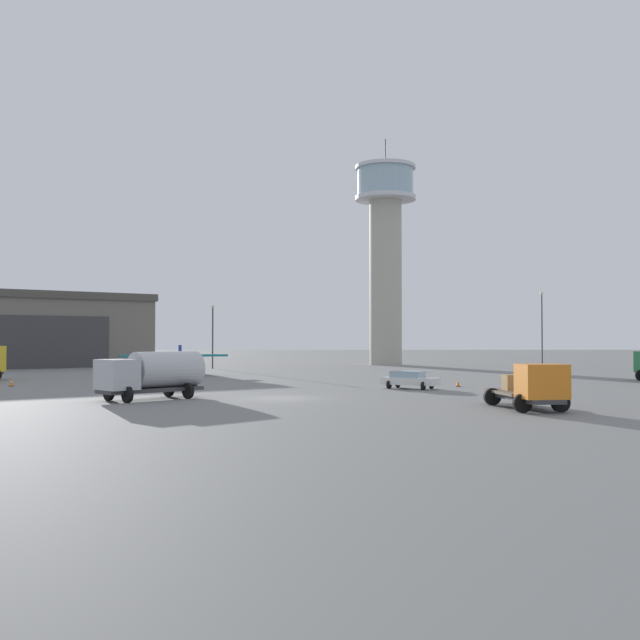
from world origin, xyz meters
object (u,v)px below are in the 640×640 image
at_px(traffic_cone_near_left, 11,382).
at_px(traffic_cone_near_right, 111,384).
at_px(airplane_teal, 175,362).
at_px(car_white, 409,379).
at_px(truck_flatbed_orange, 532,387).
at_px(control_tower, 385,243).
at_px(traffic_cone_mid_apron, 458,383).
at_px(truck_fuel_tanker_silver, 153,373).
at_px(light_post_west, 213,330).
at_px(light_post_east, 542,323).

bearing_deg(traffic_cone_near_left, traffic_cone_near_right, -14.31).
relative_size(airplane_teal, car_white, 2.39).
xyz_separation_m(truck_flatbed_orange, traffic_cone_near_right, (-27.38, 18.57, -0.96)).
xyz_separation_m(airplane_teal, traffic_cone_near_left, (-10.64, -15.04, -1.21)).
height_order(airplane_teal, truck_flatbed_orange, airplane_teal).
height_order(control_tower, traffic_cone_near_left, control_tower).
distance_m(car_white, traffic_cone_mid_apron, 5.06).
xyz_separation_m(truck_fuel_tanker_silver, car_white, (17.84, 9.08, -0.95)).
bearing_deg(light_post_west, truck_flatbed_orange, -66.62).
bearing_deg(car_white, light_post_west, 150.25).
distance_m(control_tower, traffic_cone_near_left, 61.91).
xyz_separation_m(truck_fuel_tanker_silver, traffic_cone_near_right, (-5.49, 10.84, -1.41)).
height_order(truck_flatbed_orange, traffic_cone_mid_apron, truck_flatbed_orange).
height_order(airplane_teal, car_white, airplane_teal).
relative_size(car_white, traffic_cone_mid_apron, 7.51).
bearing_deg(airplane_teal, car_white, -149.66).
relative_size(truck_flatbed_orange, traffic_cone_near_right, 12.04).
bearing_deg(traffic_cone_near_right, light_post_west, 84.27).
bearing_deg(car_white, traffic_cone_near_left, -154.12).
distance_m(control_tower, airplane_teal, 44.12).
relative_size(light_post_east, traffic_cone_mid_apron, 17.07).
bearing_deg(traffic_cone_mid_apron, truck_fuel_tanker_silver, -152.24).
height_order(light_post_east, traffic_cone_mid_apron, light_post_east).
relative_size(light_post_west, light_post_east, 0.80).
relative_size(car_white, light_post_west, 0.55).
relative_size(car_white, traffic_cone_near_right, 8.05).
relative_size(control_tower, light_post_west, 4.06).
xyz_separation_m(truck_fuel_tanker_silver, traffic_cone_near_left, (-14.07, 13.03, -1.38)).
relative_size(airplane_teal, light_post_west, 1.32).
relative_size(light_post_east, traffic_cone_near_left, 16.78).
xyz_separation_m(light_post_east, traffic_cone_near_left, (-56.93, -39.30, -5.74)).
height_order(light_post_west, traffic_cone_mid_apron, light_post_west).
bearing_deg(truck_flatbed_orange, traffic_cone_mid_apron, 173.52).
bearing_deg(airplane_teal, traffic_cone_near_left, 126.83).
height_order(airplane_teal, light_post_west, light_post_west).
distance_m(traffic_cone_near_left, traffic_cone_mid_apron, 36.26).
bearing_deg(control_tower, light_post_west, -151.84).
xyz_separation_m(airplane_teal, light_post_west, (1.59, 19.11, 3.44)).
bearing_deg(truck_flatbed_orange, car_white, -172.10).
bearing_deg(traffic_cone_near_left, truck_flatbed_orange, -29.99).
xyz_separation_m(airplane_teal, traffic_cone_near_right, (-2.06, -17.23, -1.24)).
bearing_deg(traffic_cone_near_right, traffic_cone_mid_apron, 1.72).
height_order(car_white, light_post_west, light_post_west).
bearing_deg(traffic_cone_mid_apron, traffic_cone_near_left, 177.85).
bearing_deg(light_post_west, control_tower, 28.16).
height_order(truck_flatbed_orange, truck_fuel_tanker_silver, truck_fuel_tanker_silver).
xyz_separation_m(light_post_east, traffic_cone_mid_apron, (-20.69, -40.66, -5.74)).
height_order(truck_fuel_tanker_silver, car_white, truck_fuel_tanker_silver).
relative_size(truck_flatbed_orange, car_white, 1.50).
bearing_deg(light_post_west, light_post_east, 6.57).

